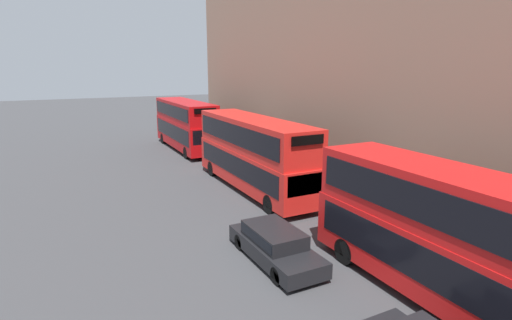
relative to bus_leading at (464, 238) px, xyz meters
name	(u,v)px	position (x,y,z in m)	size (l,w,h in m)	color
bus_leading	(464,238)	(0.00, 0.00, 0.00)	(2.59, 10.98, 4.29)	red
bus_second_in_queue	(254,151)	(0.00, 13.90, 0.04)	(2.59, 11.36, 4.37)	red
bus_third_in_queue	(185,123)	(0.00, 27.44, 0.03)	(2.59, 10.66, 4.33)	#B20C0F
car_hatchback	(275,243)	(-3.40, 5.35, -1.66)	(1.80, 4.77, 1.32)	black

